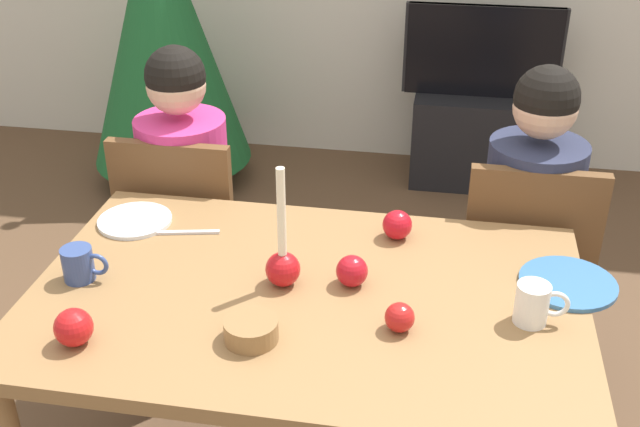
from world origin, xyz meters
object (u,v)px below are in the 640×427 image
object	(u,v)px
person_left_child	(188,216)
apple_far_edge	(352,271)
christmas_tree	(163,36)
candle_centerpiece	(283,262)
person_right_child	(525,246)
mug_right	(534,304)
apple_by_right_mug	(400,317)
apple_near_candle	(397,225)
bowl_walnuts	(251,330)
dining_table	(307,319)
mug_left	(79,264)
tv_stand	(474,138)
plate_right	(568,283)
chair_left	(187,236)
apple_by_left_plate	(74,327)
tv	(483,51)
plate_left	(135,220)
chair_right	(523,266)

from	to	relation	value
person_left_child	apple_far_edge	xyz separation A→B (m)	(0.65, -0.58, 0.22)
christmas_tree	candle_centerpiece	size ratio (longest dim) A/B	4.65
person_left_child	person_right_child	xyz separation A→B (m)	(1.14, 0.00, 0.00)
mug_right	apple_by_right_mug	world-z (taller)	mug_right
apple_near_candle	bowl_walnuts	bearing A→B (deg)	-119.13
person_left_child	apple_by_right_mug	world-z (taller)	person_left_child
dining_table	mug_left	xyz separation A→B (m)	(-0.59, -0.04, 0.13)
tv_stand	christmas_tree	bearing A→B (deg)	-169.32
tv_stand	plate_right	xyz separation A→B (m)	(0.19, -2.15, 0.52)
plate_right	apple_near_candle	distance (m)	0.48
tv_stand	plate_right	distance (m)	2.22
person_left_child	chair_left	bearing A→B (deg)	-90.00
candle_centerpiece	apple_near_candle	xyz separation A→B (m)	(0.27, 0.28, -0.03)
person_right_child	plate_right	size ratio (longest dim) A/B	4.73
christmas_tree	apple_by_right_mug	xyz separation A→B (m)	(1.35, -2.12, -0.01)
chair_left	apple_near_candle	bearing A→B (deg)	-21.69
mug_left	apple_by_right_mug	bearing A→B (deg)	-5.02
tv_stand	apple_near_candle	distance (m)	2.08
candle_centerpiece	apple_by_left_plate	distance (m)	0.52
tv	plate_right	world-z (taller)	tv
tv_stand	plate_left	distance (m)	2.33
bowl_walnuts	apple_near_candle	distance (m)	0.60
dining_table	person_left_child	distance (m)	0.84
apple_near_candle	apple_by_left_plate	bearing A→B (deg)	-138.49
chair_right	person_right_child	xyz separation A→B (m)	(0.00, 0.03, 0.06)
tv	candle_centerpiece	distance (m)	2.34
tv_stand	plate_left	xyz separation A→B (m)	(-1.03, -2.03, 0.52)
chair_right	mug_left	world-z (taller)	chair_right
bowl_walnuts	apple_by_left_plate	xyz separation A→B (m)	(-0.39, -0.08, 0.02)
bowl_walnuts	chair_left	bearing A→B (deg)	118.97
mug_right	apple_near_candle	world-z (taller)	mug_right
apple_by_right_mug	candle_centerpiece	bearing A→B (deg)	155.54
person_right_child	christmas_tree	bearing A→B (deg)	141.34
christmas_tree	chair_right	bearing A→B (deg)	-39.32
dining_table	plate_right	world-z (taller)	plate_right
chair_left	person_left_child	bearing A→B (deg)	90.00
dining_table	plate_right	xyz separation A→B (m)	(0.65, 0.15, 0.09)
christmas_tree	apple_near_candle	size ratio (longest dim) A/B	18.29
apple_near_candle	apple_by_left_plate	xyz separation A→B (m)	(-0.68, -0.60, 0.00)
christmas_tree	apple_by_left_plate	xyz separation A→B (m)	(0.63, -2.30, -0.00)
chair_left	tv_stand	bearing A→B (deg)	59.38
person_left_child	tv	world-z (taller)	person_left_child
tv_stand	candle_centerpiece	size ratio (longest dim) A/B	1.94
tv	plate_right	xyz separation A→B (m)	(0.19, -2.15, 0.05)
chair_right	person_right_child	bearing A→B (deg)	90.00
person_left_child	apple_near_candle	size ratio (longest dim) A/B	13.98
person_right_child	candle_centerpiece	bearing A→B (deg)	-137.24
person_right_child	apple_near_candle	world-z (taller)	person_right_child
tv_stand	dining_table	bearing A→B (deg)	-101.34
chair_right	person_left_child	world-z (taller)	person_left_child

